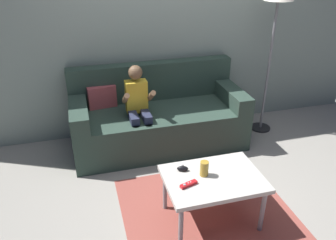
{
  "coord_description": "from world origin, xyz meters",
  "views": [
    {
      "loc": [
        -0.94,
        -2.21,
        2.02
      ],
      "look_at": [
        -0.21,
        0.42,
        0.62
      ],
      "focal_mm": 36.42,
      "sensor_mm": 36.0,
      "label": 1
    }
  ],
  "objects_px": {
    "nunchuk_black": "(183,169)",
    "floor_lamp": "(278,3)",
    "person_seated_on_couch": "(138,107)",
    "coffee_table": "(213,181)",
    "soda_can": "(204,169)",
    "game_remote_red_near_edge": "(189,184)",
    "couch": "(157,118)"
  },
  "relations": [
    {
      "from": "person_seated_on_couch",
      "to": "soda_can",
      "type": "height_order",
      "value": "person_seated_on_couch"
    },
    {
      "from": "soda_can",
      "to": "coffee_table",
      "type": "bearing_deg",
      "value": -33.86
    },
    {
      "from": "nunchuk_black",
      "to": "coffee_table",
      "type": "bearing_deg",
      "value": -34.54
    },
    {
      "from": "couch",
      "to": "nunchuk_black",
      "type": "distance_m",
      "value": 1.19
    },
    {
      "from": "person_seated_on_couch",
      "to": "soda_can",
      "type": "distance_m",
      "value": 1.14
    },
    {
      "from": "nunchuk_black",
      "to": "soda_can",
      "type": "distance_m",
      "value": 0.18
    },
    {
      "from": "game_remote_red_near_edge",
      "to": "couch",
      "type": "bearing_deg",
      "value": 86.09
    },
    {
      "from": "nunchuk_black",
      "to": "floor_lamp",
      "type": "distance_m",
      "value": 2.08
    },
    {
      "from": "soda_can",
      "to": "floor_lamp",
      "type": "bearing_deg",
      "value": 45.3
    },
    {
      "from": "person_seated_on_couch",
      "to": "game_remote_red_near_edge",
      "type": "distance_m",
      "value": 1.2
    },
    {
      "from": "soda_can",
      "to": "floor_lamp",
      "type": "xyz_separation_m",
      "value": [
        1.24,
        1.25,
        1.0
      ]
    },
    {
      "from": "floor_lamp",
      "to": "couch",
      "type": "bearing_deg",
      "value": 179.05
    },
    {
      "from": "coffee_table",
      "to": "game_remote_red_near_edge",
      "type": "height_order",
      "value": "game_remote_red_near_edge"
    },
    {
      "from": "game_remote_red_near_edge",
      "to": "coffee_table",
      "type": "bearing_deg",
      "value": 12.82
    },
    {
      "from": "soda_can",
      "to": "floor_lamp",
      "type": "relative_size",
      "value": 0.07
    },
    {
      "from": "nunchuk_black",
      "to": "floor_lamp",
      "type": "xyz_separation_m",
      "value": [
        1.38,
        1.16,
        1.04
      ]
    },
    {
      "from": "couch",
      "to": "person_seated_on_couch",
      "type": "xyz_separation_m",
      "value": [
        -0.24,
        -0.18,
        0.25
      ]
    },
    {
      "from": "person_seated_on_couch",
      "to": "coffee_table",
      "type": "xyz_separation_m",
      "value": [
        0.36,
        -1.14,
        -0.18
      ]
    },
    {
      "from": "game_remote_red_near_edge",
      "to": "nunchuk_black",
      "type": "height_order",
      "value": "nunchuk_black"
    },
    {
      "from": "couch",
      "to": "coffee_table",
      "type": "height_order",
      "value": "couch"
    },
    {
      "from": "coffee_table",
      "to": "person_seated_on_couch",
      "type": "bearing_deg",
      "value": 107.73
    },
    {
      "from": "couch",
      "to": "coffee_table",
      "type": "distance_m",
      "value": 1.33
    },
    {
      "from": "nunchuk_black",
      "to": "couch",
      "type": "bearing_deg",
      "value": 86.15
    },
    {
      "from": "couch",
      "to": "floor_lamp",
      "type": "bearing_deg",
      "value": -0.95
    },
    {
      "from": "game_remote_red_near_edge",
      "to": "nunchuk_black",
      "type": "xyz_separation_m",
      "value": [
        0.01,
        0.19,
        0.01
      ]
    },
    {
      "from": "soda_can",
      "to": "nunchuk_black",
      "type": "bearing_deg",
      "value": 145.16
    },
    {
      "from": "game_remote_red_near_edge",
      "to": "nunchuk_black",
      "type": "relative_size",
      "value": 1.46
    },
    {
      "from": "game_remote_red_near_edge",
      "to": "soda_can",
      "type": "distance_m",
      "value": 0.19
    },
    {
      "from": "coffee_table",
      "to": "soda_can",
      "type": "distance_m",
      "value": 0.13
    },
    {
      "from": "game_remote_red_near_edge",
      "to": "nunchuk_black",
      "type": "distance_m",
      "value": 0.19
    },
    {
      "from": "person_seated_on_couch",
      "to": "coffee_table",
      "type": "height_order",
      "value": "person_seated_on_couch"
    },
    {
      "from": "person_seated_on_couch",
      "to": "nunchuk_black",
      "type": "xyz_separation_m",
      "value": [
        0.16,
        -1.0,
        -0.11
      ]
    }
  ]
}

